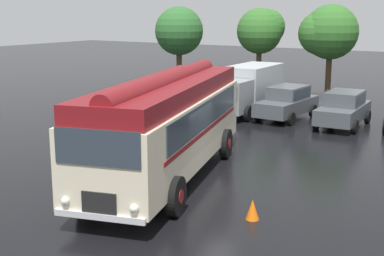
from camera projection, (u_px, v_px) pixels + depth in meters
ground_plane at (190, 183)px, 17.10m from camera, size 120.00×120.00×0.00m
vintage_bus at (167, 122)px, 17.22m from camera, size 5.17×10.37×3.49m
car_near_left at (287, 102)px, 27.00m from camera, size 2.13×4.28×1.66m
car_mid_left at (344, 109)px, 25.26m from camera, size 2.11×4.27×1.66m
box_van at (248, 87)px, 28.53m from camera, size 2.45×5.82×2.50m
tree_far_left at (179, 32)px, 36.03m from camera, size 3.26×3.26×5.66m
tree_left_of_centre at (262, 30)px, 33.22m from camera, size 2.87×2.90×5.55m
tree_centre at (327, 33)px, 31.50m from camera, size 3.44×3.23×5.76m
traffic_cone at (252, 209)px, 14.07m from camera, size 0.36×0.36×0.55m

